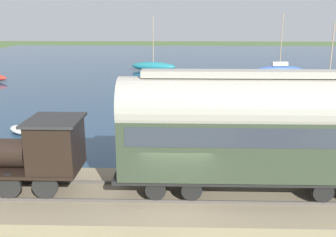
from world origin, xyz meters
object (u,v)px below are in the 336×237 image
(passenger_coach, at_px, (256,127))
(sailboat_teal, at_px, (153,66))
(sailboat_white, at_px, (327,92))
(rowboat_far_out, at_px, (21,130))
(sailboat_blue, at_px, (279,71))
(rowboat_mid_harbor, at_px, (295,152))
(steam_locomotive, at_px, (27,151))
(rowboat_near_shore, at_px, (192,138))

(passenger_coach, xyz_separation_m, sailboat_teal, (37.99, 6.33, -2.55))
(sailboat_white, bearing_deg, sailboat_teal, 21.09)
(sailboat_white, bearing_deg, rowboat_far_out, 94.71)
(passenger_coach, xyz_separation_m, sailboat_blue, (32.63, -8.92, -2.39))
(passenger_coach, xyz_separation_m, rowboat_mid_harbor, (5.63, -3.24, -2.96))
(steam_locomotive, height_order, rowboat_far_out, steam_locomotive)
(steam_locomotive, bearing_deg, rowboat_mid_harbor, -64.64)
(steam_locomotive, distance_m, rowboat_far_out, 10.23)
(rowboat_far_out, bearing_deg, rowboat_mid_harbor, -61.55)
(rowboat_mid_harbor, xyz_separation_m, rowboat_far_out, (3.56, 15.95, 0.03))
(rowboat_near_shore, bearing_deg, steam_locomotive, 129.88)
(passenger_coach, distance_m, sailboat_blue, 33.91)
(sailboat_blue, distance_m, rowboat_near_shore, 27.10)
(sailboat_white, distance_m, rowboat_mid_harbor, 14.91)
(steam_locomotive, distance_m, sailboat_white, 26.47)
(rowboat_near_shore, xyz_separation_m, rowboat_mid_harbor, (-2.26, -5.34, -0.02))
(sailboat_teal, relative_size, rowboat_near_shore, 2.50)
(sailboat_teal, height_order, rowboat_near_shore, sailboat_teal)
(passenger_coach, distance_m, rowboat_far_out, 15.95)
(passenger_coach, xyz_separation_m, sailboat_white, (19.07, -9.67, -2.35))
(sailboat_teal, height_order, sailboat_blue, sailboat_blue)
(sailboat_white, xyz_separation_m, rowboat_near_shore, (-11.19, 11.76, -0.59))
(rowboat_near_shore, relative_size, rowboat_mid_harbor, 1.38)
(rowboat_near_shore, bearing_deg, sailboat_blue, -34.45)
(sailboat_teal, distance_m, rowboat_near_shore, 30.41)
(sailboat_teal, bearing_deg, sailboat_blue, -94.64)
(passenger_coach, height_order, sailboat_white, sailboat_white)
(rowboat_far_out, bearing_deg, steam_locomotive, -115.05)
(steam_locomotive, relative_size, sailboat_white, 0.85)
(sailboat_teal, xyz_separation_m, rowboat_mid_harbor, (-32.36, -9.57, -0.41))
(steam_locomotive, xyz_separation_m, sailboat_blue, (32.63, -17.56, -1.37))
(sailboat_teal, height_order, sailboat_white, sailboat_teal)
(passenger_coach, bearing_deg, sailboat_blue, -15.29)
(passenger_coach, xyz_separation_m, rowboat_far_out, (9.19, 12.71, -2.93))
(sailboat_blue, xyz_separation_m, rowboat_far_out, (-23.45, 21.63, -0.55))
(steam_locomotive, relative_size, passenger_coach, 0.53)
(sailboat_teal, distance_m, sailboat_blue, 16.17)
(steam_locomotive, xyz_separation_m, sailboat_teal, (37.99, -2.31, -1.54))
(rowboat_mid_harbor, distance_m, rowboat_far_out, 16.35)
(sailboat_blue, bearing_deg, steam_locomotive, 144.54)
(sailboat_blue, height_order, rowboat_near_shore, sailboat_blue)
(sailboat_blue, bearing_deg, passenger_coach, 157.52)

